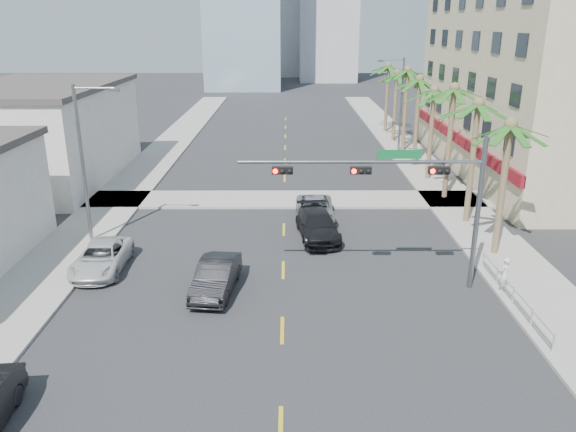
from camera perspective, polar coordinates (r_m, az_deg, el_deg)
The scene contains 23 objects.
ground at distance 20.43m, azimuth -0.68°, elevation -17.23°, with size 260.00×260.00×0.00m, color #262628.
sidewalk_right at distance 40.17m, azimuth 16.99°, elevation 0.78°, with size 4.00×120.00×0.15m, color gray.
sidewalk_left at distance 40.29m, azimuth -17.72°, elevation 0.77°, with size 4.00×120.00×0.15m, color gray.
sidewalk_cross at distance 40.30m, azimuth -0.38°, elevation 1.70°, with size 80.00×4.00×0.15m, color gray.
building_right at distance 51.53m, azimuth 25.53°, elevation 12.14°, with size 15.25×28.00×15.00m.
building_left_far at distance 49.38m, azimuth -23.83°, elevation 7.54°, with size 11.00×18.00×7.20m, color beige.
traffic_signal_mast at distance 26.02m, azimuth 12.31°, elevation 2.93°, with size 11.12×0.54×7.20m.
palm_tree_0 at distance 31.07m, azimuth 21.67°, elevation 8.44°, with size 4.80×4.80×7.80m.
palm_tree_1 at distance 35.85m, azimuth 18.77°, elevation 10.59°, with size 4.80×4.80×8.16m.
palm_tree_2 at distance 40.73m, azimuth 16.54°, elevation 12.21°, with size 4.80×4.80×8.52m.
palm_tree_3 at distance 45.79m, azimuth 14.66°, elevation 12.17°, with size 4.80×4.80×7.80m.
palm_tree_4 at distance 50.78m, azimuth 13.24°, elevation 13.30°, with size 4.80×4.80×8.16m.
palm_tree_5 at distance 55.82m, azimuth 12.07°, elevation 14.22°, with size 4.80×4.80×8.52m.
palm_tree_6 at distance 60.95m, azimuth 11.02°, elevation 14.00°, with size 4.80×4.80×7.80m.
palm_tree_7 at distance 66.03m, azimuth 10.19°, elevation 14.72°, with size 4.80×4.80×8.16m.
streetlight_left at distance 33.22m, azimuth -19.90°, elevation 5.68°, with size 2.55×0.25×9.00m.
streetlight_right at distance 55.97m, azimuth 11.25°, elevation 11.47°, with size 2.55×0.25×9.00m.
guardrail at distance 27.15m, azimuth 21.93°, elevation -7.31°, with size 0.08×8.08×1.00m.
car_parked_far at distance 30.35m, azimuth -18.41°, elevation -4.03°, with size 2.31×5.02×1.39m, color silver.
car_lane_left at distance 26.78m, azimuth -7.32°, elevation -6.13°, with size 1.63×4.67×1.54m, color black.
car_lane_center at distance 36.10m, azimuth 2.76°, elevation 0.66°, with size 2.38×5.16×1.43m, color #B8B8BD.
car_lane_right at distance 33.16m, azimuth 3.02°, elevation -0.93°, with size 2.18×5.35×1.55m, color black.
pedestrian at distance 28.04m, azimuth 21.12°, elevation -5.60°, with size 0.63×0.41×1.72m, color silver.
Camera 1 is at (0.21, -16.47, 12.09)m, focal length 35.00 mm.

